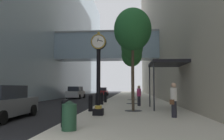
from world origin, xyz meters
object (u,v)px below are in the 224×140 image
object	(u,v)px
pedestrian_walking	(174,99)
car_grey_mid	(2,103)
car_silver_near	(76,93)
street_clock	(98,69)
street_tree_mid_near	(132,48)
bollard_fourth	(97,100)
street_tree_near	(133,30)
bollard_third	(91,102)
bollard_fifth	(102,98)
car_red_far	(103,92)
street_tree_mid_far	(132,55)
trash_bin	(69,115)
pedestrian_by_clock	(139,95)
bollard_nearest	(65,112)
bollard_sixth	(105,97)

from	to	relation	value
pedestrian_walking	car_grey_mid	bearing A→B (deg)	-176.41
pedestrian_walking	car_silver_near	distance (m)	23.21
street_clock	street_tree_mid_near	bearing A→B (deg)	77.51
bollard_fourth	street_tree_near	world-z (taller)	street_tree_near
bollard_third	bollard_fifth	size ratio (longest dim) A/B	1.00
pedestrian_walking	car_red_far	xyz separation A→B (m)	(-7.66, 31.77, -0.28)
street_tree_mid_near	street_clock	bearing A→B (deg)	-102.49
street_tree_mid_near	car_silver_near	bearing A→B (deg)	125.33
bollard_fourth	street_tree_mid_far	distance (m)	11.62
bollard_fifth	trash_bin	distance (m)	11.72
street_clock	pedestrian_by_clock	xyz separation A→B (m)	(2.43, 6.22, -1.65)
bollard_nearest	bollard_fourth	world-z (taller)	same
bollard_sixth	car_red_far	bearing A→B (deg)	98.04
bollard_sixth	pedestrian_walking	distance (m)	11.75
street_clock	bollard_sixth	distance (m)	10.41
trash_bin	bollard_sixth	bearing A→B (deg)	91.44
street_tree_near	street_tree_mid_near	bearing A→B (deg)	90.00
car_grey_mid	bollard_fourth	bearing A→B (deg)	55.03
street_clock	car_silver_near	bearing A→B (deg)	107.35
car_grey_mid	trash_bin	bearing A→B (deg)	-35.71
street_tree_mid_near	trash_bin	xyz separation A→B (m)	(-2.32, -12.91, -4.67)
car_silver_near	car_grey_mid	size ratio (longest dim) A/B	0.90
bollard_sixth	street_tree_mid_far	world-z (taller)	street_tree_mid_far
bollard_nearest	trash_bin	xyz separation A→B (m)	(0.36, -0.65, -0.03)
street_clock	trash_bin	xyz separation A→B (m)	(-0.41, -4.29, -1.98)
bollard_third	car_grey_mid	xyz separation A→B (m)	(-4.04, -3.02, 0.14)
street_tree_near	car_silver_near	bearing A→B (deg)	114.75
street_tree_near	trash_bin	bearing A→B (deg)	-109.16
bollard_nearest	bollard_fourth	xyz separation A→B (m)	(0.00, 8.30, 0.00)
street_clock	bollard_fourth	world-z (taller)	street_clock
street_clock	pedestrian_walking	size ratio (longest dim) A/B	2.64
street_clock	bollard_third	world-z (taller)	street_clock
car_grey_mid	car_red_far	size ratio (longest dim) A/B	1.10
trash_bin	car_silver_near	size ratio (longest dim) A/B	0.25
bollard_nearest	street_tree_mid_near	size ratio (longest dim) A/B	0.17
pedestrian_by_clock	bollard_fourth	bearing A→B (deg)	-153.92
street_tree_mid_near	car_grey_mid	world-z (taller)	street_tree_mid_near
street_tree_mid_near	trash_bin	bearing A→B (deg)	-100.17
trash_bin	car_silver_near	distance (m)	25.24
bollard_third	bollard_fourth	xyz separation A→B (m)	(0.00, 2.77, 0.00)
bollard_nearest	car_grey_mid	distance (m)	4.76
car_grey_mid	car_red_far	distance (m)	32.33
street_tree_near	trash_bin	xyz separation A→B (m)	(-2.32, -6.67, -4.74)
bollard_fifth	street_tree_mid_far	bearing A→B (deg)	70.21
trash_bin	pedestrian_by_clock	size ratio (longest dim) A/B	0.64
bollard_fourth	street_clock	bearing A→B (deg)	-80.62
bollard_sixth	street_tree_near	size ratio (longest dim) A/B	0.16
street_tree_mid_near	car_red_far	size ratio (longest dim) A/B	1.51
bollard_fourth	pedestrian_by_clock	world-z (taller)	pedestrian_by_clock
bollard_sixth	pedestrian_by_clock	world-z (taller)	pedestrian_by_clock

